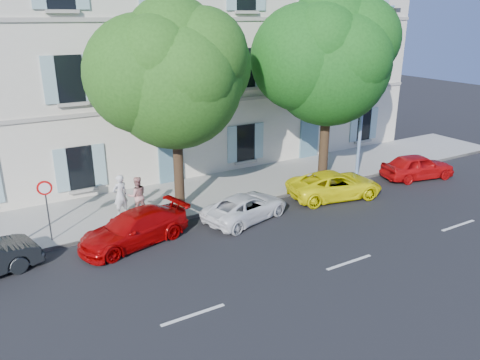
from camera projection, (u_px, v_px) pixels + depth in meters
ground at (283, 221)px, 19.60m from camera, size 90.00×90.00×0.00m
sidewalk at (231, 188)px, 23.19m from camera, size 36.00×4.50×0.15m
kerb at (254, 202)px, 21.43m from camera, size 36.00×0.16×0.16m
building at (179, 57)px, 25.90m from camera, size 28.00×7.00×12.00m
car_red_coupe at (134, 228)px, 17.52m from camera, size 4.59×2.70×1.25m
car_white_coupe at (246, 207)px, 19.66m from camera, size 4.29×2.79×1.10m
car_yellow_supercar at (335, 185)px, 22.01m from camera, size 4.82×2.90×1.25m
car_red_hatchback at (418, 166)px, 24.58m from camera, size 4.14×2.34×1.33m
tree_left at (175, 81)px, 18.82m from camera, size 5.52×5.52×8.55m
tree_right at (329, 65)px, 22.27m from camera, size 5.86×5.86×9.03m
road_sign at (46, 198)px, 17.08m from camera, size 0.55×0.11×2.38m
street_lamp at (367, 84)px, 23.20m from camera, size 0.30×1.80×8.44m
pedestrian_a at (120, 195)px, 19.57m from camera, size 0.74×0.57×1.80m
pedestrian_b at (137, 196)px, 19.69m from camera, size 0.89×0.73×1.68m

